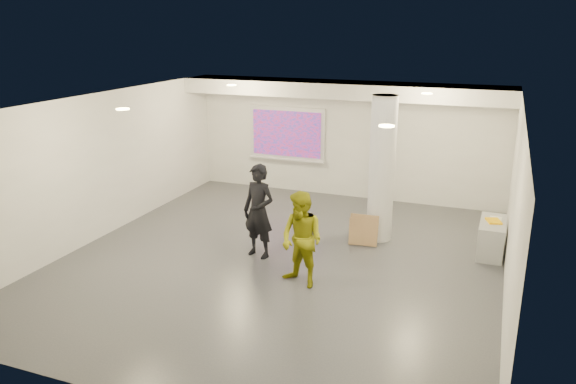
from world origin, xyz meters
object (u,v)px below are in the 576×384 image
at_px(credenza, 491,238).
at_px(man, 302,240).
at_px(projection_screen, 287,134).
at_px(woman, 259,211).
at_px(column, 382,169).

height_order(credenza, man, man).
bearing_deg(man, projection_screen, 134.34).
distance_m(woman, man, 1.49).
height_order(column, man, column).
distance_m(column, projection_screen, 4.08).
xyz_separation_m(column, projection_screen, (-3.10, 2.65, 0.03)).
relative_size(projection_screen, credenza, 1.85).
distance_m(credenza, woman, 4.57).
bearing_deg(credenza, woman, -157.00).
distance_m(credenza, man, 4.01).
xyz_separation_m(projection_screen, man, (2.33, -5.28, -0.70)).
xyz_separation_m(woman, man, (1.19, -0.89, -0.08)).
bearing_deg(credenza, man, -138.24).
distance_m(column, woman, 2.69).
bearing_deg(projection_screen, woman, -75.55).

